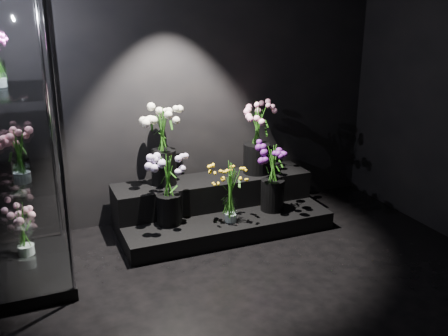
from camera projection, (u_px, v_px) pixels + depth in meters
floor at (288, 311)px, 3.58m from camera, size 4.00×4.00×0.00m
wall_back at (193, 79)px, 4.90m from camera, size 4.00×0.00×4.00m
display_riser at (218, 206)px, 4.97m from camera, size 2.00×0.89×0.44m
display_case at (15, 145)px, 3.70m from camera, size 0.60×1.01×2.21m
bouquet_orange_bells at (231, 192)px, 4.58m from camera, size 0.29×0.29×0.57m
bouquet_lilac at (168, 184)px, 4.51m from camera, size 0.42×0.42×0.65m
bouquet_purple at (273, 173)px, 4.82m from camera, size 0.38×0.38×0.65m
bouquet_cream_roses at (163, 141)px, 4.71m from camera, size 0.38×0.38×0.73m
bouquet_pink_roses at (257, 134)px, 5.03m from camera, size 0.44×0.44×0.73m
bouquet_case_pink at (19, 155)px, 3.57m from camera, size 0.34×0.34×0.39m
bouquet_case_base_pink at (23, 227)px, 4.11m from camera, size 0.40×0.40×0.48m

